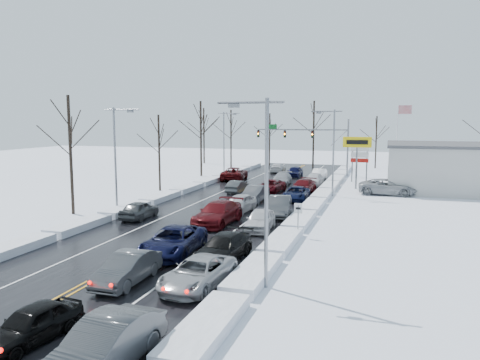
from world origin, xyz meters
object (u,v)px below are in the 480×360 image
(queued_car_0, at_px, (33,342))
(oncoming_car_0, at_px, (238,193))
(traffic_signal_mast, at_px, (312,137))
(flagpole, at_px, (398,134))
(tires_plus_sign, at_px, (357,146))

(queued_car_0, bearing_deg, oncoming_car_0, 103.47)
(traffic_signal_mast, distance_m, oncoming_car_0, 20.23)
(flagpole, distance_m, oncoming_car_0, 27.41)
(traffic_signal_mast, relative_size, tires_plus_sign, 2.21)
(flagpole, bearing_deg, queued_car_0, -103.42)
(queued_car_0, bearing_deg, traffic_signal_mast, 96.09)
(traffic_signal_mast, bearing_deg, flagpole, 9.73)
(traffic_signal_mast, relative_size, flagpole, 1.33)
(tires_plus_sign, distance_m, oncoming_car_0, 14.80)
(flagpole, distance_m, queued_car_0, 57.84)
(tires_plus_sign, distance_m, flagpole, 14.79)
(traffic_signal_mast, distance_m, queued_car_0, 54.26)
(queued_car_0, relative_size, oncoming_car_0, 0.97)
(flagpole, bearing_deg, traffic_signal_mast, -170.27)
(oncoming_car_0, bearing_deg, traffic_signal_mast, -102.34)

